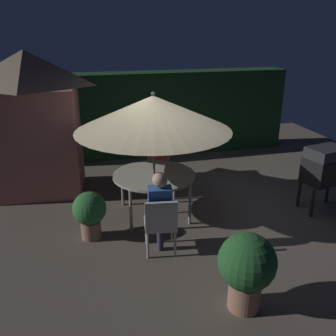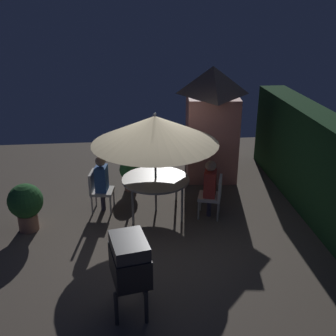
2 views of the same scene
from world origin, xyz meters
name	(u,v)px [view 2 (image 2 of 2)]	position (x,y,z in m)	size (l,w,h in m)	color
ground_plane	(153,227)	(0.00, 0.00, 0.00)	(11.00, 11.00, 0.00)	brown
hedge_backdrop	(326,172)	(0.00, 3.50, 1.06)	(7.14, 0.69, 2.12)	#193D1E
garden_shed	(211,120)	(-2.73, 1.68, 1.42)	(1.93, 1.48, 2.79)	#B26B60
patio_table	(156,181)	(-0.68, 0.10, 0.72)	(1.44, 1.44, 0.77)	#B2ADA3
patio_umbrella	(155,130)	(-0.68, 0.10, 1.85)	(2.61, 2.61, 2.20)	#4C4C51
bbq_grill	(130,261)	(2.31, -0.48, 0.85)	(0.78, 0.63, 1.20)	black
chair_near_shed	(214,194)	(-0.33, 1.29, 0.52)	(0.57, 0.58, 0.90)	silver
chair_far_side	(98,188)	(-0.85, -1.13, 0.52)	(0.52, 0.53, 0.90)	silver
potted_plant_by_shed	(131,172)	(-1.83, -0.42, 0.46)	(0.53, 0.53, 0.78)	#936651
potted_plant_by_grill	(26,204)	(-0.15, -2.49, 0.58)	(0.68, 0.68, 0.99)	#936651
person_in_red	(210,182)	(-0.35, 1.21, 0.78)	(0.39, 0.33, 1.26)	#CC3D33
person_in_blue	(101,177)	(-0.84, -1.04, 0.78)	(0.37, 0.29, 1.26)	#3866B2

